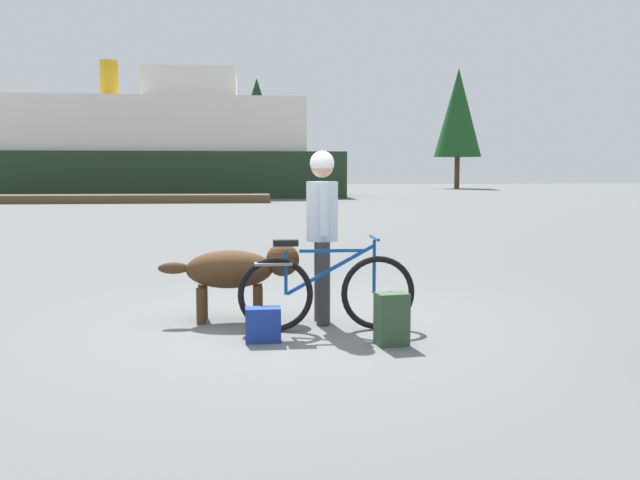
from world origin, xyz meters
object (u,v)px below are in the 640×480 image
(backpack, at_px, (392,319))
(bicycle, at_px, (326,291))
(handbag_pannier, at_px, (263,325))
(ferry_boat, at_px, (158,150))
(dog, at_px, (238,270))
(person_cyclist, at_px, (322,220))

(backpack, bearing_deg, bicycle, 130.96)
(backpack, relative_size, handbag_pannier, 1.47)
(bicycle, relative_size, ferry_boat, 0.08)
(dog, height_order, backpack, dog)
(bicycle, height_order, backpack, bicycle)
(person_cyclist, distance_m, backpack, 1.37)
(bicycle, bearing_deg, ferry_boat, 99.82)
(bicycle, xyz_separation_m, handbag_pannier, (-0.62, -0.38, -0.23))
(person_cyclist, relative_size, handbag_pannier, 5.47)
(dog, relative_size, handbag_pannier, 4.53)
(person_cyclist, height_order, handbag_pannier, person_cyclist)
(handbag_pannier, xyz_separation_m, ferry_boat, (-5.82, 37.55, 2.73))
(backpack, distance_m, ferry_boat, 38.51)
(bicycle, bearing_deg, person_cyclist, 89.93)
(bicycle, distance_m, backpack, 0.82)
(ferry_boat, bearing_deg, dog, -81.33)
(backpack, bearing_deg, ferry_boat, 100.43)
(backpack, bearing_deg, dog, 139.91)
(dog, bearing_deg, person_cyclist, -13.24)
(backpack, xyz_separation_m, ferry_boat, (-6.96, 37.78, 2.65))
(backpack, xyz_separation_m, handbag_pannier, (-1.14, 0.23, -0.08))
(bicycle, height_order, person_cyclist, person_cyclist)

